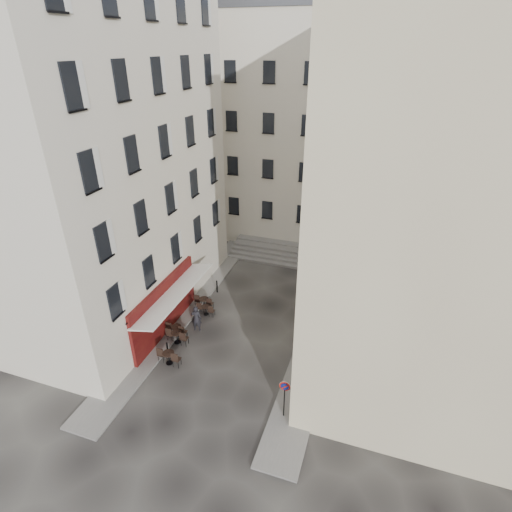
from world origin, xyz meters
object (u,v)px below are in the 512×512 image
at_px(bistro_table_a, 169,356).
at_px(bistro_table_b, 177,336).
at_px(no_parking_sign, 285,393).
at_px(pedestrian, 196,318).

xyz_separation_m(bistro_table_a, bistro_table_b, (-0.42, 1.71, -0.00)).
relative_size(bistro_table_a, bistro_table_b, 1.00).
bearing_deg(no_parking_sign, bistro_table_b, 154.71).
bearing_deg(bistro_table_b, bistro_table_a, -76.13).
bearing_deg(pedestrian, bistro_table_a, 79.09).
height_order(bistro_table_a, bistro_table_b, bistro_table_a).
distance_m(no_parking_sign, pedestrian, 8.31).
bearing_deg(bistro_table_a, pedestrian, 87.58).
bearing_deg(bistro_table_b, pedestrian, 69.29).
bearing_deg(bistro_table_a, bistro_table_b, 103.87).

